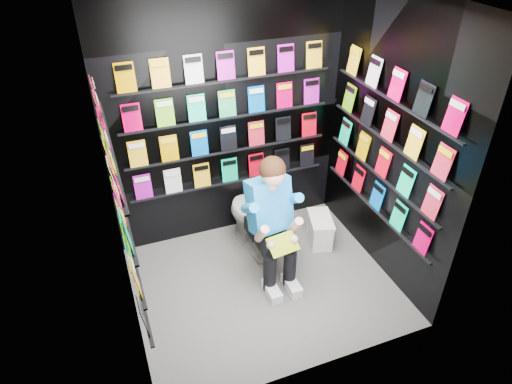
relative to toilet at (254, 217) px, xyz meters
name	(u,v)px	position (x,y,z in m)	size (l,w,h in m)	color
floor	(263,284)	(-0.13, -0.59, -0.37)	(2.40, 2.40, 0.00)	#5D5D5B
wall_back	(227,121)	(-0.13, 0.41, 0.93)	(2.40, 0.04, 2.60)	black
wall_front	(322,243)	(-0.13, -1.59, 0.93)	(2.40, 0.04, 2.60)	black
wall_left	(113,199)	(-1.33, -0.59, 0.93)	(0.04, 2.00, 2.60)	black
wall_right	(389,145)	(1.07, -0.59, 0.93)	(0.04, 2.00, 2.60)	black
comics_back	(228,121)	(-0.13, 0.38, 0.94)	(2.10, 0.06, 1.37)	red
comics_left	(117,197)	(-1.30, -0.59, 0.94)	(0.06, 1.70, 1.37)	red
comics_right	(387,145)	(1.04, -0.59, 0.94)	(0.06, 1.70, 1.37)	red
toilet	(254,217)	(0.00, 0.00, 0.00)	(0.42, 0.75, 0.73)	silver
longbox	(320,231)	(0.68, -0.20, -0.22)	(0.21, 0.38, 0.29)	white
longbox_lid	(321,219)	(0.68, -0.20, -0.07)	(0.23, 0.40, 0.03)	white
reader	(268,205)	(0.00, -0.38, 0.41)	(0.53, 0.77, 1.42)	#0F83EC
held_comic	(283,244)	(0.00, -0.73, 0.21)	(0.28, 0.01, 0.19)	green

